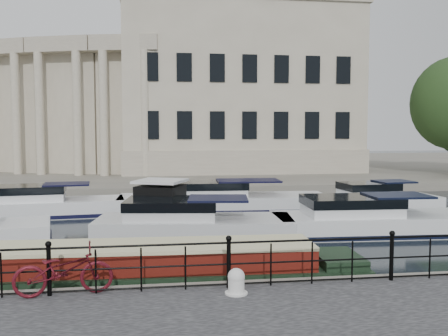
# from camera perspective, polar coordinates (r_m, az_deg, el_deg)

# --- Properties ---
(ground_plane) EXTENTS (160.00, 160.00, 0.00)m
(ground_plane) POSITION_cam_1_polar(r_m,az_deg,el_deg) (14.18, -0.87, -12.83)
(ground_plane) COLOR black
(ground_plane) RESTS_ON ground
(far_bank) EXTENTS (120.00, 42.00, 0.55)m
(far_bank) POSITION_cam_1_polar(r_m,az_deg,el_deg) (52.61, -6.28, 0.11)
(far_bank) COLOR #6B665B
(far_bank) RESTS_ON ground_plane
(railing) EXTENTS (24.14, 0.14, 1.22)m
(railing) POSITION_cam_1_polar(r_m,az_deg,el_deg) (11.71, 0.54, -10.45)
(railing) COLOR black
(railing) RESTS_ON near_quay
(civic_building) EXTENTS (53.55, 31.84, 16.85)m
(civic_building) POSITION_cam_1_polar(r_m,az_deg,el_deg) (48.23, -7.37, 7.75)
(civic_building) COLOR #ADA38C
(civic_building) RESTS_ON far_bank
(bicycle) EXTENTS (2.21, 1.02, 1.12)m
(bicycle) POSITION_cam_1_polar(r_m,az_deg,el_deg) (11.75, -17.87, -11.06)
(bicycle) COLOR #4F0E16
(bicycle) RESTS_ON near_quay
(mooring_bollard) EXTENTS (0.51, 0.51, 0.58)m
(mooring_bollard) POSITION_cam_1_polar(r_m,az_deg,el_deg) (11.38, 1.41, -12.87)
(mooring_bollard) COLOR silver
(mooring_bollard) RESTS_ON near_quay
(narrowboat) EXTENTS (14.65, 2.52, 1.54)m
(narrowboat) POSITION_cam_1_polar(r_m,az_deg,el_deg) (13.78, -14.84, -11.92)
(narrowboat) COLOR black
(narrowboat) RESTS_ON ground_plane
(harbour_hut) EXTENTS (3.21, 2.98, 2.16)m
(harbour_hut) POSITION_cam_1_polar(r_m,az_deg,el_deg) (21.19, -7.25, -4.45)
(harbour_hut) COLOR #6B665B
(harbour_hut) RESTS_ON ground_plane
(cabin_cruisers) EXTENTS (27.08, 10.72, 1.99)m
(cabin_cruisers) POSITION_cam_1_polar(r_m,az_deg,el_deg) (22.15, -3.89, -5.57)
(cabin_cruisers) COLOR white
(cabin_cruisers) RESTS_ON ground_plane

